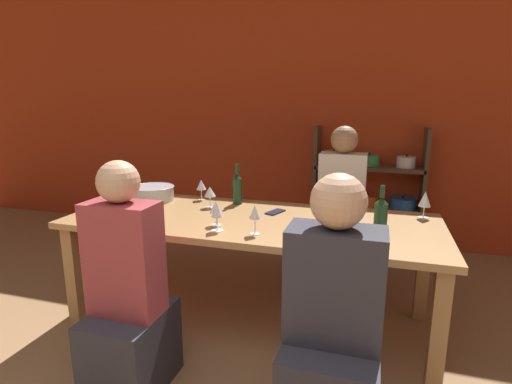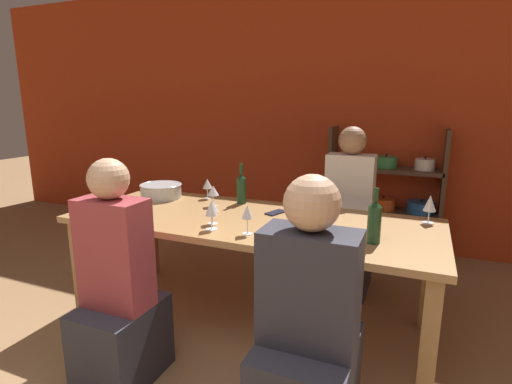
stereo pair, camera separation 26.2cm
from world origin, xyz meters
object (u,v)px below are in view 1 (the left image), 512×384
(wine_bottle_amber, at_px, (381,217))
(cell_phone, at_px, (275,212))
(person_far_a, at_px, (340,228))
(wine_glass_empty_b, at_px, (201,185))
(person_near_b, at_px, (332,346))
(wine_glass_empty_c, at_px, (210,192))
(wine_glass_empty_d, at_px, (144,207))
(dining_table, at_px, (252,230))
(wine_bottle_green, at_px, (116,205))
(shelf_unit, at_px, (368,199))
(wine_glass_red_c, at_px, (425,200))
(wine_glass_white_a, at_px, (216,208))
(mixing_bowl, at_px, (153,193))
(wine_glass_empty_a, at_px, (118,200))
(wine_glass_red_b, at_px, (255,213))
(person_near_a, at_px, (128,308))
(wine_glass_red_a, at_px, (217,211))
(wine_bottle_dark, at_px, (237,188))

(wine_bottle_amber, distance_m, cell_phone, 0.76)
(person_far_a, bearing_deg, cell_phone, 56.12)
(wine_glass_empty_b, relative_size, person_near_b, 0.13)
(wine_glass_empty_b, relative_size, person_far_a, 0.12)
(cell_phone, bearing_deg, wine_glass_empty_c, -179.90)
(wine_glass_empty_b, relative_size, wine_glass_empty_d, 1.04)
(dining_table, distance_m, wine_bottle_green, 0.85)
(shelf_unit, bearing_deg, person_near_b, -91.73)
(shelf_unit, relative_size, cell_phone, 7.42)
(wine_glass_red_c, distance_m, cell_phone, 0.96)
(wine_glass_empty_c, height_order, person_near_b, person_near_b)
(person_far_a, bearing_deg, wine_glass_white_a, 55.19)
(dining_table, height_order, wine_bottle_amber, wine_bottle_amber)
(wine_glass_empty_d, xyz_separation_m, person_near_b, (1.20, -0.49, -0.40))
(mixing_bowl, relative_size, wine_glass_empty_b, 2.07)
(wine_glass_empty_b, xyz_separation_m, wine_glass_empty_d, (-0.08, -0.66, -0.01))
(wine_glass_empty_a, xyz_separation_m, wine_glass_red_b, (0.91, -0.03, 0.00))
(wine_bottle_amber, height_order, cell_phone, wine_bottle_amber)
(dining_table, bearing_deg, wine_glass_empty_a, -161.70)
(wine_glass_empty_a, bearing_deg, person_far_a, 37.75)
(wine_glass_empty_d, height_order, person_near_b, person_near_b)
(dining_table, height_order, wine_glass_empty_d, wine_glass_empty_d)
(wine_bottle_green, relative_size, person_near_b, 0.25)
(mixing_bowl, bearing_deg, person_near_a, -66.12)
(wine_glass_red_a, relative_size, cell_phone, 1.04)
(mixing_bowl, xyz_separation_m, person_far_a, (1.36, 0.51, -0.31))
(wine_glass_empty_a, xyz_separation_m, wine_glass_red_c, (1.86, 0.59, -0.00))
(wine_bottle_amber, distance_m, person_far_a, 1.03)
(wine_bottle_green, bearing_deg, mixing_bowl, 100.19)
(wine_bottle_amber, distance_m, wine_glass_white_a, 0.95)
(shelf_unit, bearing_deg, wine_glass_empty_d, -122.93)
(wine_glass_empty_b, distance_m, wine_glass_empty_d, 0.66)
(wine_bottle_amber, height_order, person_near_a, person_near_a)
(wine_glass_red_b, xyz_separation_m, person_near_b, (0.50, -0.50, -0.41))
(wine_bottle_dark, bearing_deg, wine_glass_white_a, -84.43)
(person_far_a, bearing_deg, wine_glass_empty_a, 37.75)
(wine_glass_empty_b, height_order, wine_glass_red_c, wine_glass_red_c)
(wine_glass_empty_d, bearing_deg, wine_glass_empty_a, 168.95)
(shelf_unit, bearing_deg, mixing_bowl, -137.31)
(dining_table, distance_m, wine_glass_red_a, 0.38)
(shelf_unit, bearing_deg, person_far_a, -101.38)
(wine_bottle_green, relative_size, cell_phone, 1.81)
(wine_glass_red_c, bearing_deg, wine_glass_red_a, -151.73)
(shelf_unit, xyz_separation_m, mixing_bowl, (-1.55, -1.43, 0.28))
(wine_bottle_amber, xyz_separation_m, wine_glass_red_c, (0.27, 0.49, -0.00))
(wine_bottle_green, relative_size, wine_glass_empty_d, 1.99)
(wine_glass_empty_d, bearing_deg, person_near_a, -69.36)
(wine_glass_empty_c, xyz_separation_m, person_near_a, (-0.05, -0.95, -0.40))
(wine_glass_empty_d, bearing_deg, dining_table, 27.58)
(wine_glass_empty_a, height_order, wine_glass_empty_d, wine_glass_empty_a)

